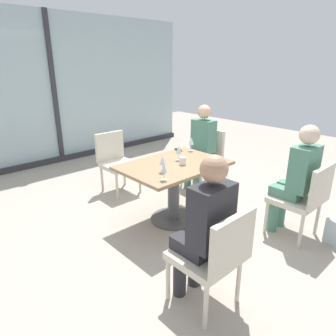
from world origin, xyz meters
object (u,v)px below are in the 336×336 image
object	(u,v)px
wine_glass_2	(163,161)
wine_glass_3	(164,168)
chair_far_right	(205,155)
person_front_right	(297,176)
chair_front_left	(215,254)
cell_phone_on_table	(178,150)
chair_near_window	(116,159)
chair_front_right	(304,196)
coffee_cup	(183,161)
wine_glass_1	(179,150)
wine_glass_0	(191,141)
dining_table_main	(174,179)
person_front_left	(205,224)
person_far_right	(200,143)

from	to	relation	value
wine_glass_2	wine_glass_3	xyz separation A→B (m)	(-0.14, -0.18, 0.00)
chair_far_right	person_front_right	size ratio (longest dim) A/B	0.69
chair_front_left	cell_phone_on_table	world-z (taller)	chair_front_left
person_front_right	chair_near_window	bearing A→B (deg)	107.68
chair_front_right	coffee_cup	world-z (taller)	chair_front_right
wine_glass_2	cell_phone_on_table	distance (m)	0.88
chair_front_left	wine_glass_1	world-z (taller)	wine_glass_1
chair_near_window	wine_glass_0	world-z (taller)	wine_glass_0
chair_near_window	wine_glass_3	bearing A→B (deg)	-105.59
coffee_cup	wine_glass_2	bearing A→B (deg)	-174.18
dining_table_main	person_front_left	bearing A→B (deg)	-123.76
chair_front_right	person_front_right	size ratio (longest dim) A/B	0.69
chair_far_right	person_far_right	distance (m)	0.23
person_front_right	coffee_cup	distance (m)	1.25
chair_far_right	cell_phone_on_table	world-z (taller)	chair_far_right
chair_far_right	cell_phone_on_table	bearing A→B (deg)	-170.22
chair_front_right	wine_glass_2	distance (m)	1.56
chair_far_right	person_far_right	xyz separation A→B (m)	(-0.11, -0.00, 0.20)
chair_far_right	coffee_cup	size ratio (longest dim) A/B	9.67
chair_near_window	wine_glass_0	size ratio (longest dim) A/B	4.70
chair_front_right	chair_far_right	xyz separation A→B (m)	(0.37, 1.72, 0.00)
chair_front_right	cell_phone_on_table	bearing A→B (deg)	101.34
dining_table_main	wine_glass_3	world-z (taller)	wine_glass_3
person_front_right	cell_phone_on_table	distance (m)	1.52
person_front_right	person_far_right	world-z (taller)	same
wine_glass_0	coffee_cup	distance (m)	0.58
dining_table_main	chair_far_right	bearing A→B (deg)	23.39
wine_glass_0	coffee_cup	xyz separation A→B (m)	(-0.47, -0.32, -0.09)
chair_front_right	cell_phone_on_table	xyz separation A→B (m)	(-0.32, 1.60, 0.24)
person_front_left	person_far_right	size ratio (longest dim) A/B	1.00
person_front_right	coffee_cup	bearing A→B (deg)	124.05
dining_table_main	wine_glass_3	xyz separation A→B (m)	(-0.43, -0.31, 0.32)
person_front_right	wine_glass_0	xyz separation A→B (m)	(-0.22, 1.35, 0.16)
cell_phone_on_table	coffee_cup	bearing A→B (deg)	-100.84
person_front_left	chair_front_right	bearing A→B (deg)	-4.16
chair_near_window	wine_glass_1	distance (m)	1.24
chair_front_left	person_front_left	world-z (taller)	person_front_left
chair_front_left	coffee_cup	distance (m)	1.42
wine_glass_1	wine_glass_2	size ratio (longest dim) A/B	1.00
dining_table_main	chair_near_window	size ratio (longest dim) A/B	1.40
person_front_right	wine_glass_3	size ratio (longest dim) A/B	6.81
person_front_right	wine_glass_3	bearing A→B (deg)	145.34
chair_far_right	wine_glass_3	xyz separation A→B (m)	(-1.55, -0.79, 0.37)
person_far_right	cell_phone_on_table	xyz separation A→B (m)	(-0.58, -0.12, 0.03)
wine_glass_0	chair_far_right	bearing A→B (deg)	23.60
dining_table_main	wine_glass_1	world-z (taller)	wine_glass_1
wine_glass_2	wine_glass_3	world-z (taller)	same
chair_front_right	wine_glass_0	world-z (taller)	wine_glass_0
wine_glass_0	person_far_right	bearing A→B (deg)	28.16
person_front_right	person_far_right	distance (m)	1.63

